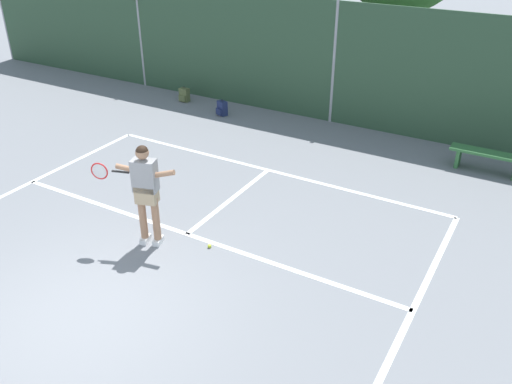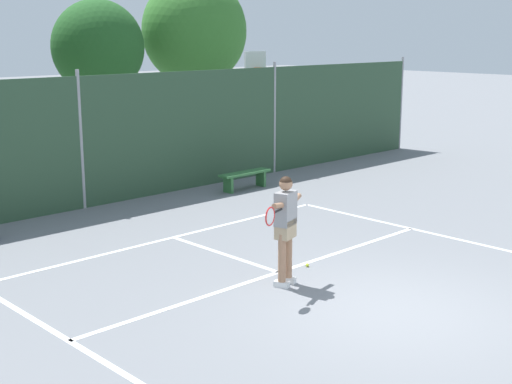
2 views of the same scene
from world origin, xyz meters
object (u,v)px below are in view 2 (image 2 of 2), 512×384
at_px(tennis_player, 285,221).
at_px(tennis_ball, 307,265).
at_px(basketball_hoop, 254,90).
at_px(courtside_bench, 245,176).

relative_size(tennis_player, tennis_ball, 28.10).
distance_m(basketball_hoop, tennis_player, 11.92).
height_order(tennis_player, tennis_ball, tennis_player).
bearing_deg(tennis_player, basketball_hoop, 48.62).
distance_m(tennis_player, courtside_bench, 7.50).
xyz_separation_m(basketball_hoop, courtside_bench, (-3.25, -3.02, -1.95)).
xyz_separation_m(basketball_hoop, tennis_player, (-7.84, -8.90, -1.20)).
xyz_separation_m(tennis_player, courtside_bench, (4.59, 5.88, -0.75)).
bearing_deg(courtside_bench, basketball_hoop, 42.87).
bearing_deg(tennis_ball, basketball_hoop, 51.17).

